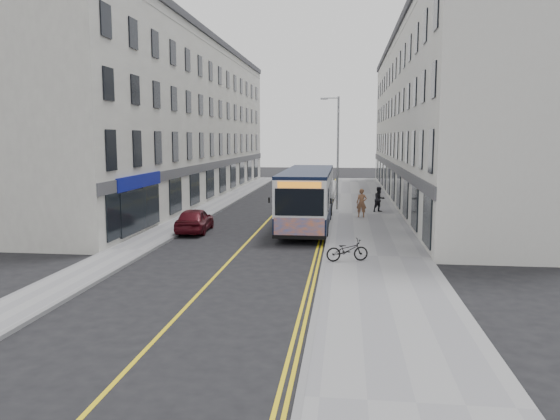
% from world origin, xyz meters
% --- Properties ---
extents(ground, '(140.00, 140.00, 0.00)m').
position_xyz_m(ground, '(0.00, 0.00, 0.00)').
color(ground, black).
rests_on(ground, ground).
extents(pavement_east, '(4.50, 64.00, 0.12)m').
position_xyz_m(pavement_east, '(6.25, 12.00, 0.06)').
color(pavement_east, gray).
rests_on(pavement_east, ground).
extents(pavement_west, '(2.00, 64.00, 0.12)m').
position_xyz_m(pavement_west, '(-5.00, 12.00, 0.06)').
color(pavement_west, gray).
rests_on(pavement_west, ground).
extents(kerb_east, '(0.18, 64.00, 0.13)m').
position_xyz_m(kerb_east, '(4.00, 12.00, 0.07)').
color(kerb_east, slate).
rests_on(kerb_east, ground).
extents(kerb_west, '(0.18, 64.00, 0.13)m').
position_xyz_m(kerb_west, '(-4.00, 12.00, 0.07)').
color(kerb_west, slate).
rests_on(kerb_west, ground).
extents(road_centre_line, '(0.12, 64.00, 0.01)m').
position_xyz_m(road_centre_line, '(0.00, 12.00, 0.00)').
color(road_centre_line, yellow).
rests_on(road_centre_line, ground).
extents(road_dbl_yellow_inner, '(0.10, 64.00, 0.01)m').
position_xyz_m(road_dbl_yellow_inner, '(3.55, 12.00, 0.00)').
color(road_dbl_yellow_inner, yellow).
rests_on(road_dbl_yellow_inner, ground).
extents(road_dbl_yellow_outer, '(0.10, 64.00, 0.01)m').
position_xyz_m(road_dbl_yellow_outer, '(3.75, 12.00, 0.00)').
color(road_dbl_yellow_outer, yellow).
rests_on(road_dbl_yellow_outer, ground).
extents(terrace_east, '(6.00, 46.00, 13.00)m').
position_xyz_m(terrace_east, '(11.50, 21.00, 6.50)').
color(terrace_east, silver).
rests_on(terrace_east, ground).
extents(terrace_west, '(6.00, 46.00, 13.00)m').
position_xyz_m(terrace_west, '(-9.00, 21.00, 6.50)').
color(terrace_west, silver).
rests_on(terrace_west, ground).
extents(streetlamp, '(1.32, 0.18, 8.00)m').
position_xyz_m(streetlamp, '(4.17, 14.00, 4.38)').
color(streetlamp, '#9B9EA4').
rests_on(streetlamp, ground).
extents(city_bus, '(2.67, 11.46, 3.33)m').
position_xyz_m(city_bus, '(2.65, 6.78, 1.82)').
color(city_bus, black).
rests_on(city_bus, ground).
extents(bicycle, '(1.86, 1.08, 0.92)m').
position_xyz_m(bicycle, '(4.94, -2.40, 0.58)').
color(bicycle, black).
rests_on(bicycle, pavement_east).
extents(pedestrian_near, '(0.73, 0.54, 1.82)m').
position_xyz_m(pedestrian_near, '(5.86, 10.34, 1.03)').
color(pedestrian_near, '#8E5F40').
rests_on(pedestrian_near, pavement_east).
extents(pedestrian_far, '(1.05, 0.99, 1.72)m').
position_xyz_m(pedestrian_far, '(7.13, 12.96, 0.98)').
color(pedestrian_far, black).
rests_on(pedestrian_far, pavement_east).
extents(car_white, '(1.77, 4.67, 1.52)m').
position_xyz_m(car_white, '(3.20, 21.55, 0.76)').
color(car_white, silver).
rests_on(car_white, ground).
extents(car_maroon, '(1.84, 4.07, 1.36)m').
position_xyz_m(car_maroon, '(-3.40, 4.27, 0.68)').
color(car_maroon, '#4A0C14').
rests_on(car_maroon, ground).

